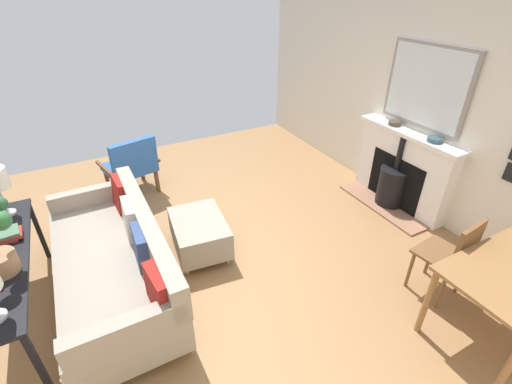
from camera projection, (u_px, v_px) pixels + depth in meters
name	position (u px, v px, depth m)	size (l,w,h in m)	color
ground_plane	(209.00, 254.00, 3.88)	(5.51, 6.21, 0.01)	olive
wall_left	(416.00, 93.00, 4.24)	(0.12, 6.21, 2.82)	silver
fireplace	(399.00, 174.00, 4.53)	(0.51, 1.43, 1.01)	#93664C
mirror_over_mantel	(426.00, 87.00, 4.00)	(0.04, 1.08, 0.93)	gray
mantel_bowl_near	(394.00, 123.00, 4.42)	(0.15, 0.15, 0.05)	#47382D
mantel_bowl_far	(435.00, 139.00, 3.97)	(0.16, 0.16, 0.05)	#334C56
sofa	(117.00, 261.00, 3.27)	(0.91, 2.08, 0.78)	#B2B2B7
ottoman	(199.00, 233.00, 3.80)	(0.62, 0.80, 0.40)	#B2B2B7
armchair_accent	(131.00, 164.00, 4.70)	(0.79, 0.71, 0.85)	brown
console_table	(7.00, 265.00, 2.81)	(0.35, 1.76, 0.73)	black
book_stack	(3.00, 236.00, 2.92)	(0.28, 0.21, 0.08)	#B23833
dining_chair_near_fireplace	(453.00, 253.00, 3.12)	(0.44, 0.44, 0.86)	brown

